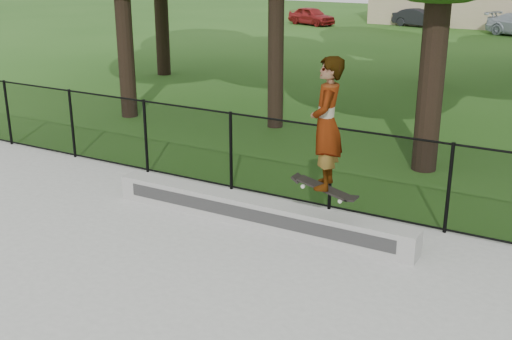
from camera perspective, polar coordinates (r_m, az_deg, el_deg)
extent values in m
cube|color=#A8A8A3|center=(10.51, 0.06, -3.77)|extent=(5.37, 0.40, 0.43)
imported|color=maroon|center=(40.21, 4.96, 13.49)|extent=(3.38, 2.28, 1.07)
imported|color=black|center=(40.22, 14.36, 12.98)|extent=(3.09, 1.79, 1.06)
cube|color=black|center=(9.55, 6.08, -1.61)|extent=(0.82, 0.23, 0.22)
imported|color=#9EC2D0|center=(9.25, 6.29, 4.12)|extent=(0.65, 0.81, 1.93)
cylinder|color=black|center=(15.79, -21.19, 4.78)|extent=(0.06, 0.06, 1.50)
cylinder|color=black|center=(14.33, -16.03, 3.98)|extent=(0.06, 0.06, 1.50)
cylinder|color=black|center=(13.01, -9.78, 2.97)|extent=(0.06, 0.06, 1.50)
cylinder|color=black|center=(11.89, -2.24, 1.70)|extent=(0.06, 0.06, 1.50)
cylinder|color=black|center=(11.02, 6.65, 0.17)|extent=(0.06, 0.06, 1.50)
cylinder|color=black|center=(10.46, 16.77, -1.58)|extent=(0.06, 0.06, 1.50)
cylinder|color=black|center=(11.69, -2.29, 5.07)|extent=(16.00, 0.04, 0.04)
cylinder|color=black|center=(12.11, -2.20, -1.46)|extent=(16.00, 0.04, 0.04)
cube|color=black|center=(11.89, -2.24, 1.70)|extent=(16.00, 0.01, 1.50)
cylinder|color=black|center=(17.63, -11.65, 12.44)|extent=(0.44, 0.44, 4.89)
cylinder|color=black|center=(16.18, 1.80, 12.81)|extent=(0.44, 0.44, 5.20)
cylinder|color=black|center=(13.29, 15.47, 9.47)|extent=(0.44, 0.44, 4.59)
cylinder|color=black|center=(23.78, -8.42, 13.92)|extent=(0.44, 0.44, 4.64)
cylinder|color=black|center=(22.49, 15.76, 13.92)|extent=(0.44, 0.44, 5.24)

